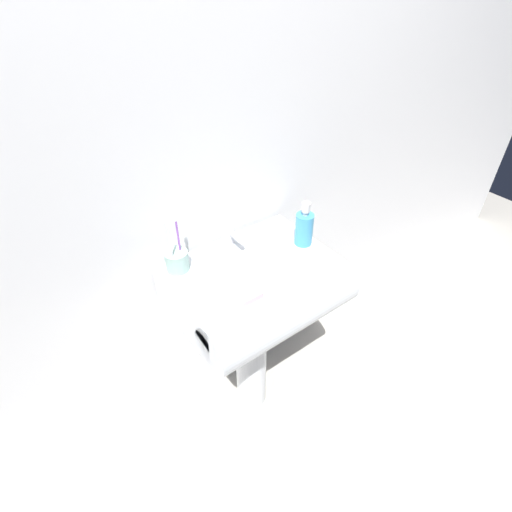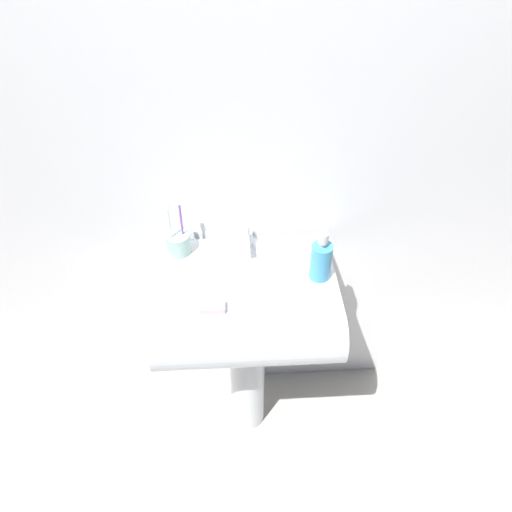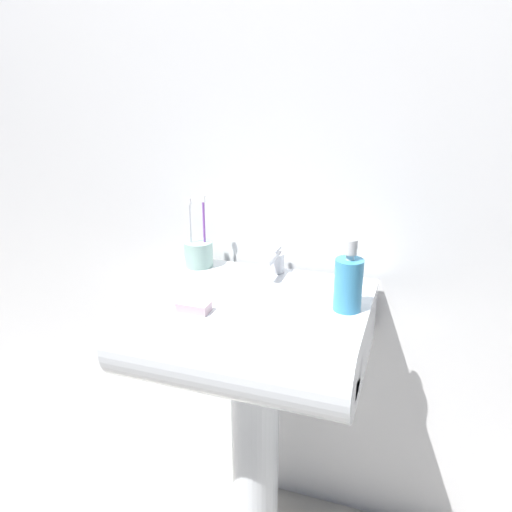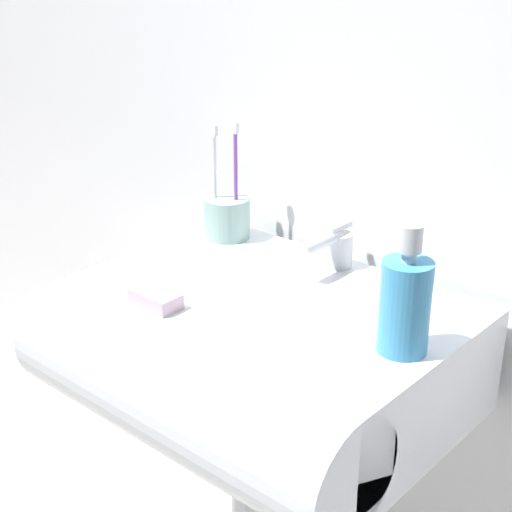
% 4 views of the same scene
% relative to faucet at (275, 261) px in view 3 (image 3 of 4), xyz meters
% --- Properties ---
extents(wall_back, '(5.00, 0.05, 2.40)m').
position_rel_faucet_xyz_m(wall_back, '(-0.01, 0.10, 0.29)').
color(wall_back, white).
rests_on(wall_back, ground).
extents(sink_pedestal, '(0.14, 0.14, 0.70)m').
position_rel_faucet_xyz_m(sink_pedestal, '(-0.01, -0.15, -0.57)').
color(sink_pedestal, white).
rests_on(sink_pedestal, ground).
extents(sink_basin, '(0.61, 0.48, 0.18)m').
position_rel_faucet_xyz_m(sink_basin, '(-0.01, -0.21, -0.13)').
color(sink_basin, white).
rests_on(sink_basin, sink_pedestal).
extents(faucet, '(0.05, 0.13, 0.08)m').
position_rel_faucet_xyz_m(faucet, '(0.00, 0.00, 0.00)').
color(faucet, silver).
rests_on(faucet, sink_basin).
extents(toothbrush_cup, '(0.09, 0.09, 0.22)m').
position_rel_faucet_xyz_m(toothbrush_cup, '(-0.24, -0.01, 0.00)').
color(toothbrush_cup, '#99BFB2').
rests_on(toothbrush_cup, sink_basin).
extents(soap_bottle, '(0.07, 0.07, 0.18)m').
position_rel_faucet_xyz_m(soap_bottle, '(0.24, -0.16, 0.03)').
color(soap_bottle, '#3F99CC').
rests_on(soap_bottle, sink_basin).
extents(bar_soap, '(0.08, 0.04, 0.02)m').
position_rel_faucet_xyz_m(bar_soap, '(-0.12, -0.30, -0.03)').
color(bar_soap, silver).
rests_on(bar_soap, sink_basin).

